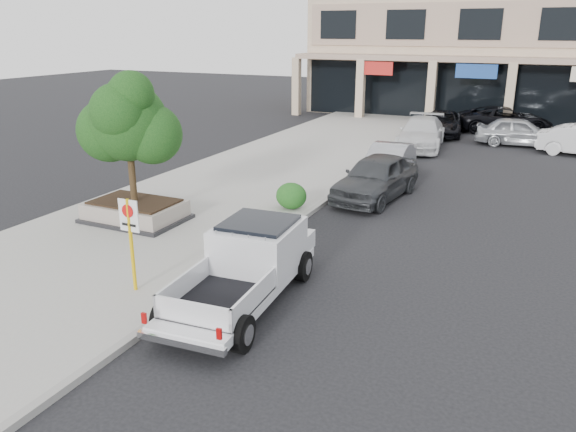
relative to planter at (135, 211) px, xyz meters
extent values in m
plane|color=black|center=(6.35, -1.83, -0.48)|extent=(120.00, 120.00, 0.00)
cube|color=gray|center=(0.85, 4.17, -0.40)|extent=(8.00, 52.00, 0.15)
cube|color=gray|center=(4.80, 4.17, -0.40)|extent=(0.20, 52.00, 0.15)
cube|color=tan|center=(-5.65, 25.22, 1.62)|extent=(0.55, 0.55, 4.20)
cube|color=black|center=(0.00, 0.00, -0.27)|extent=(3.20, 2.20, 0.12)
cube|color=gray|center=(0.00, 0.00, 0.04)|extent=(3.00, 2.00, 0.50)
cube|color=black|center=(0.00, 0.00, 0.32)|extent=(2.70, 1.70, 0.06)
cylinder|color=#322413|center=(0.00, 0.00, 1.45)|extent=(0.22, 0.22, 2.20)
sphere|color=black|center=(0.00, 0.00, 2.95)|extent=(2.50, 2.50, 2.50)
sphere|color=black|center=(0.70, 0.30, 2.55)|extent=(1.90, 1.90, 1.90)
sphere|color=black|center=(-0.30, 0.50, 3.55)|extent=(1.60, 1.60, 1.60)
cylinder|color=#E6B40C|center=(3.44, -4.15, 0.82)|extent=(0.09, 0.09, 2.30)
cube|color=white|center=(3.44, -4.15, 1.57)|extent=(0.55, 0.03, 0.78)
cylinder|color=red|center=(3.44, -4.18, 1.69)|extent=(0.32, 0.01, 0.32)
ellipsoid|color=#164E17|center=(4.12, 3.36, 0.14)|extent=(1.10, 0.99, 0.93)
imported|color=#313437|center=(6.29, 6.33, 0.36)|extent=(2.55, 5.12, 1.68)
imported|color=#919398|center=(5.87, 9.55, 0.26)|extent=(1.69, 4.51, 1.47)
imported|color=silver|center=(5.69, 16.72, 0.34)|extent=(2.91, 5.83, 1.63)
imported|color=black|center=(5.93, 21.28, 0.24)|extent=(2.99, 5.42, 1.44)
imported|color=#AAAEB3|center=(10.47, 19.62, 0.31)|extent=(4.76, 2.24, 1.57)
imported|color=black|center=(9.28, 24.10, 0.31)|extent=(6.21, 4.36, 1.57)
camera|label=1|loc=(12.10, -13.77, 5.71)|focal=35.00mm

